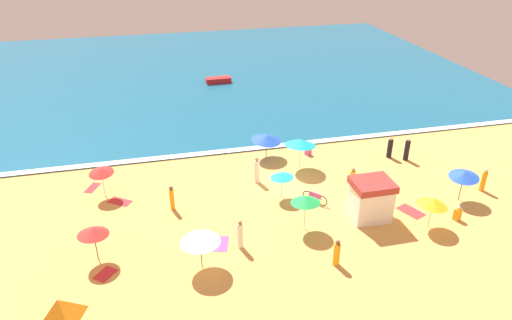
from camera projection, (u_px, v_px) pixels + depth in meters
name	position (u px, v px, depth m)	size (l,w,h in m)	color
ground_plane	(284.00, 187.00, 32.00)	(60.00, 60.00, 0.00)	#E0A856
ocean_water	(219.00, 71.00, 56.05)	(60.00, 44.00, 0.10)	#196084
wave_breaker_foam	(262.00, 147.00, 37.37)	(57.00, 0.70, 0.01)	white
lifeguard_cabana	(371.00, 199.00, 28.22)	(2.42, 2.09, 2.60)	white
beach_umbrella_0	(200.00, 238.00, 23.85)	(2.15, 2.16, 2.17)	#4C3823
beach_umbrella_1	(301.00, 142.00, 33.54)	(3.18, 3.19, 2.46)	silver
beach_umbrella_2	(266.00, 138.00, 35.25)	(3.18, 3.17, 2.01)	#4C3823
beach_umbrella_3	(433.00, 202.00, 27.13)	(1.94, 1.91, 2.12)	silver
beach_umbrella_4	(93.00, 231.00, 24.38)	(2.37, 2.37, 2.16)	#4C3823
beach_umbrella_5	(101.00, 171.00, 30.18)	(2.05, 2.07, 2.17)	silver
beach_umbrella_6	(464.00, 175.00, 29.75)	(2.70, 2.70, 2.20)	#4C3823
beach_umbrella_7	(282.00, 175.00, 30.15)	(2.13, 2.13, 1.91)	silver
beach_umbrella_8	(306.00, 200.00, 26.87)	(2.02, 2.04, 2.33)	silver
beach_tent	(60.00, 310.00, 21.23)	(2.36, 2.28, 1.23)	orange
parked_bicycle	(315.00, 198.00, 30.14)	(1.26, 1.39, 0.76)	black
beachgoer_0	(257.00, 171.00, 32.27)	(0.47, 0.47, 1.91)	white
beachgoer_1	(458.00, 214.00, 28.41)	(0.48, 0.48, 0.97)	orange
beachgoer_2	(352.00, 180.00, 31.39)	(0.49, 0.49, 1.67)	orange
beachgoer_3	(407.00, 150.00, 35.27)	(0.48, 0.48, 1.83)	black
beachgoer_4	(337.00, 253.00, 24.57)	(0.49, 0.49, 1.61)	orange
beachgoer_5	(308.00, 151.00, 36.28)	(0.52, 0.52, 0.78)	#D84CA5
beachgoer_6	(484.00, 180.00, 31.30)	(0.39, 0.39, 1.65)	orange
beachgoer_7	(390.00, 148.00, 35.69)	(0.55, 0.55, 1.71)	black
beachgoer_8	(172.00, 198.00, 29.22)	(0.37, 0.37, 1.72)	orange
beachgoer_9	(240.00, 235.00, 25.81)	(0.32, 0.32, 1.81)	white
beach_towel_0	(92.00, 188.00, 31.94)	(1.12, 1.51, 0.01)	red
beach_towel_1	(120.00, 202.00, 30.39)	(1.71, 1.53, 0.01)	red
beach_towel_2	(105.00, 274.00, 24.22)	(1.33, 1.38, 0.01)	red
beach_towel_3	(220.00, 244.00, 26.48)	(1.30, 1.63, 0.01)	#D84CA5
beach_towel_4	(411.00, 211.00, 29.38)	(1.53, 1.89, 0.01)	red
small_boat_0	(218.00, 80.00, 51.85)	(2.79, 1.16, 0.57)	red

